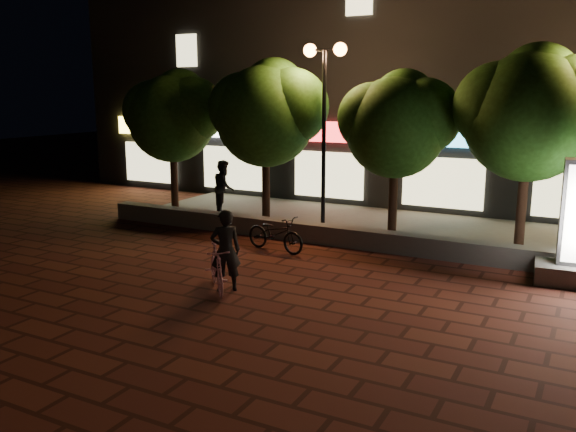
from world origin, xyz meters
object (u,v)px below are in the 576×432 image
Objects in this scene: scooter_pink at (217,268)px; rider at (226,251)px; street_lamp_left at (324,89)px; scooter_parked at (275,233)px; tree_far_left at (174,113)px; pedestrian at (224,187)px; tree_mid at (398,120)px; tree_left at (268,110)px; tree_right at (532,109)px.

scooter_pink is 0.41m from rider.
scooter_parked is at bearing -94.05° from street_lamp_left.
tree_far_left is at bearing 72.92° from scooter_parked.
scooter_pink is at bearing -175.43° from pedestrian.
tree_mid is at bearing -145.64° from rider.
tree_far_left is 7.50m from tree_mid.
rider is at bearing -68.17° from tree_left.
scooter_parked is (-0.44, 3.24, -0.02)m from scooter_pink.
tree_left is 2.80× the size of scooter_parked.
street_lamp_left is at bearing 6.57° from scooter_parked.
scooter_pink is at bearing -106.55° from tree_mid.
tree_right is 8.46m from scooter_pink.
scooter_pink is at bearing -130.27° from tree_right.
tree_far_left is at bearing -180.00° from tree_right.
street_lamp_left is (5.45, -0.26, 0.74)m from tree_far_left.
pedestrian is (-3.74, 0.51, -3.07)m from street_lamp_left.
tree_left is 1.09× the size of tree_mid.
tree_mid is 6.84m from scooter_pink.
scooter_pink reaches higher than scooter_parked.
tree_left is at bearing -108.39° from rider.
tree_right is 6.92m from scooter_parked.
tree_mid reaches higher than scooter_pink.
rider is (0.16, 0.10, 0.36)m from scooter_pink.
rider is 3.22m from scooter_parked.
street_lamp_left reaches higher than pedestrian.
tree_left reaches higher than pedestrian.
tree_right is 2.90× the size of pedestrian.
scooter_parked is (-5.53, -2.77, -3.11)m from tree_right.
rider reaches higher than scooter_pink.
scooter_parked is at bearing -119.43° from rider.
tree_left is 7.06m from scooter_pink.
tree_right is 0.98× the size of street_lamp_left.
tree_far_left is 1.03× the size of tree_mid.
pedestrian is (-4.16, 6.15, 0.11)m from rider.
tree_mid is at bearing -0.00° from tree_far_left.
scooter_parked is (-0.18, -2.50, -3.57)m from street_lamp_left.
tree_mid is 4.50m from scooter_parked.
rider is 7.43m from pedestrian.
tree_left is at bearing 180.00° from tree_mid.
street_lamp_left is 4.87m from pedestrian.
tree_right is 8.17m from rider.
street_lamp_left is 4.36m from scooter_parked.
tree_left is 0.97× the size of tree_right.
pedestrian reaches higher than rider.
street_lamp_left reaches higher than tree_mid.
tree_far_left is 3.51m from tree_left.
tree_left is 2.80× the size of pedestrian.
tree_mid is at bearing 7.31° from street_lamp_left.
pedestrian is (-3.56, 3.01, 0.49)m from scooter_parked.
tree_right is at bearing 7.50° from scooter_pink.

